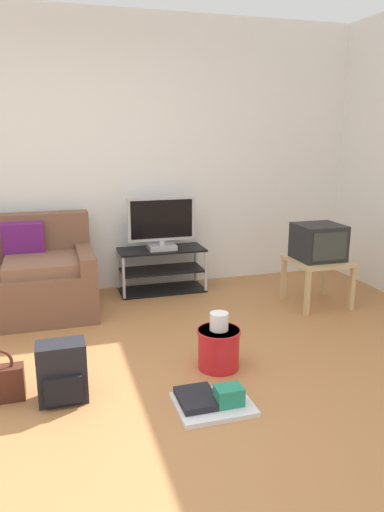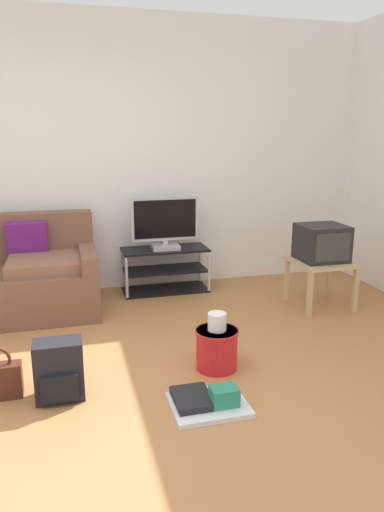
% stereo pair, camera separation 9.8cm
% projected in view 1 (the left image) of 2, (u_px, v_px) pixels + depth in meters
% --- Properties ---
extents(ground_plane, '(9.00, 9.80, 0.02)m').
position_uv_depth(ground_plane, '(102.00, 421.00, 2.72)').
color(ground_plane, '#B27542').
extents(wall_back, '(9.00, 0.10, 2.70)m').
position_uv_depth(wall_back, '(67.00, 157.00, 4.66)').
color(wall_back, white).
rests_on(wall_back, ground_plane).
extents(tv_stand, '(0.86, 0.38, 0.44)m').
position_uv_depth(tv_stand, '(162.00, 270.00, 4.90)').
color(tv_stand, black).
rests_on(tv_stand, ground_plane).
extents(flat_tv, '(0.68, 0.22, 0.53)m').
position_uv_depth(flat_tv, '(161.00, 224.00, 4.76)').
color(flat_tv, '#B2B2B7').
rests_on(flat_tv, tv_stand).
extents(side_table, '(0.51, 0.51, 0.44)m').
position_uv_depth(side_table, '(318.00, 267.00, 4.47)').
color(side_table, tan).
rests_on(side_table, ground_plane).
extents(crt_tv, '(0.41, 0.39, 0.33)m').
position_uv_depth(crt_tv, '(318.00, 242.00, 4.43)').
color(crt_tv, '#232326').
rests_on(crt_tv, side_table).
extents(backpack, '(0.29, 0.25, 0.37)m').
position_uv_depth(backpack, '(62.00, 372.00, 2.88)').
color(backpack, black).
rests_on(backpack, ground_plane).
extents(handbag, '(0.28, 0.11, 0.34)m').
position_uv_depth(handbag, '(0.00, 382.00, 2.88)').
color(handbag, '#4C2319').
rests_on(handbag, ground_plane).
extents(cleaning_bucket, '(0.30, 0.30, 0.40)m').
position_uv_depth(cleaning_bucket, '(219.00, 345.00, 3.28)').
color(cleaning_bucket, red).
rests_on(cleaning_bucket, ground_plane).
extents(floor_tray, '(0.45, 0.36, 0.14)m').
position_uv_depth(floor_tray, '(212.00, 401.00, 2.83)').
color(floor_tray, silver).
rests_on(floor_tray, ground_plane).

